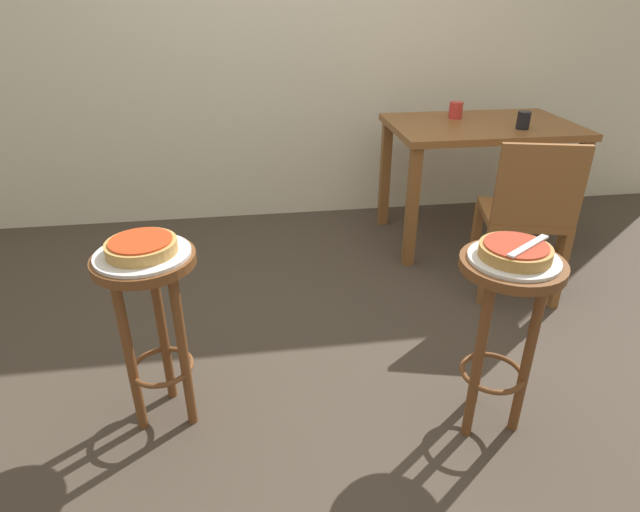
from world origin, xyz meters
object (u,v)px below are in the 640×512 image
(pizza_middle, at_px, (141,246))
(wooden_chair, at_px, (527,213))
(pizza_foreground, at_px, (515,251))
(stool_middle, at_px, (152,305))
(serving_plate_middle, at_px, (143,254))
(stool_foreground, at_px, (504,311))
(dining_table, at_px, (480,142))
(cup_near_edge, at_px, (523,120))
(serving_plate_foreground, at_px, (514,259))
(pizza_server_knife, at_px, (529,246))
(cup_far_edge, at_px, (456,110))

(pizza_middle, xyz_separation_m, wooden_chair, (1.73, 0.66, -0.26))
(pizza_foreground, height_order, stool_middle, pizza_foreground)
(stool_middle, relative_size, serving_plate_middle, 2.20)
(stool_foreground, relative_size, pizza_foreground, 3.01)
(stool_foreground, relative_size, dining_table, 0.63)
(pizza_middle, bearing_deg, stool_foreground, -9.83)
(stool_foreground, distance_m, stool_middle, 1.21)
(pizza_foreground, relative_size, serving_plate_middle, 0.73)
(pizza_foreground, xyz_separation_m, cup_near_edge, (0.74, 1.42, 0.07))
(serving_plate_foreground, xyz_separation_m, cup_near_edge, (0.74, 1.42, 0.10))
(serving_plate_foreground, relative_size, cup_near_edge, 3.00)
(stool_foreground, height_order, pizza_middle, pizza_middle)
(stool_foreground, distance_m, serving_plate_middle, 1.23)
(dining_table, relative_size, wooden_chair, 1.29)
(cup_near_edge, bearing_deg, serving_plate_middle, -147.97)
(stool_foreground, height_order, cup_near_edge, cup_near_edge)
(serving_plate_middle, height_order, pizza_server_knife, pizza_server_knife)
(stool_foreground, bearing_deg, cup_far_edge, 75.10)
(dining_table, distance_m, pizza_server_knife, 1.70)
(pizza_foreground, xyz_separation_m, cup_far_edge, (0.46, 1.73, 0.07))
(pizza_foreground, distance_m, serving_plate_middle, 1.21)
(stool_foreground, height_order, serving_plate_middle, serving_plate_middle)
(dining_table, bearing_deg, cup_far_edge, 127.99)
(stool_foreground, bearing_deg, pizza_middle, 170.17)
(pizza_foreground, relative_size, dining_table, 0.21)
(stool_middle, distance_m, pizza_server_knife, 1.27)
(stool_middle, relative_size, cup_near_edge, 7.07)
(stool_middle, xyz_separation_m, cup_near_edge, (1.94, 1.21, 0.30))
(serving_plate_foreground, xyz_separation_m, serving_plate_middle, (-1.19, 0.21, 0.00))
(stool_foreground, height_order, pizza_server_knife, pizza_server_knife)
(stool_foreground, distance_m, cup_far_edge, 1.81)
(cup_far_edge, bearing_deg, wooden_chair, -84.82)
(serving_plate_middle, xyz_separation_m, dining_table, (1.77, 1.37, -0.06))
(dining_table, bearing_deg, stool_foreground, -110.02)
(serving_plate_foreground, relative_size, dining_table, 0.27)
(dining_table, bearing_deg, pizza_server_knife, -108.83)
(pizza_foreground, bearing_deg, stool_middle, 170.17)
(pizza_middle, bearing_deg, stool_middle, -90.00)
(pizza_middle, height_order, dining_table, same)
(stool_foreground, relative_size, pizza_server_knife, 3.15)
(serving_plate_foreground, height_order, cup_near_edge, cup_near_edge)
(pizza_middle, relative_size, pizza_server_knife, 1.05)
(pizza_foreground, bearing_deg, cup_near_edge, 62.36)
(serving_plate_middle, bearing_deg, wooden_chair, 20.77)
(stool_foreground, relative_size, cup_near_edge, 7.07)
(pizza_foreground, height_order, dining_table, same)
(stool_foreground, xyz_separation_m, pizza_server_knife, (0.03, -0.02, 0.25))
(dining_table, xyz_separation_m, cup_near_edge, (0.17, -0.16, 0.16))
(serving_plate_middle, relative_size, wooden_chair, 0.37)
(cup_far_edge, distance_m, wooden_chair, 0.93)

